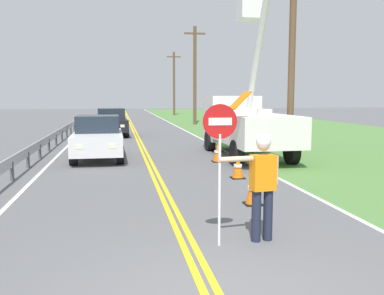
{
  "coord_description": "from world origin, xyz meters",
  "views": [
    {
      "loc": [
        -1.11,
        -4.61,
        2.45
      ],
      "look_at": [
        0.67,
        5.65,
        1.2
      ],
      "focal_mm": 40.05,
      "sensor_mm": 36.0,
      "label": 1
    }
  ],
  "objects_px": {
    "flagger_worker": "(262,180)",
    "oncoming_sedan_second": "(111,122)",
    "traffic_cone_lead": "(253,190)",
    "traffic_cone_tail": "(218,153)",
    "utility_pole_mid": "(195,74)",
    "utility_bucket_truck": "(244,121)",
    "stop_sign_paddle": "(220,143)",
    "oncoming_sedan_nearest": "(98,138)",
    "utility_pole_far": "(174,82)",
    "traffic_cone_mid": "(238,167)",
    "utility_pole_near": "(292,55)"
  },
  "relations": [
    {
      "from": "flagger_worker",
      "to": "utility_pole_mid",
      "type": "relative_size",
      "value": 0.22
    },
    {
      "from": "utility_pole_mid",
      "to": "utility_pole_far",
      "type": "relative_size",
      "value": 1.04
    },
    {
      "from": "flagger_worker",
      "to": "traffic_cone_lead",
      "type": "xyz_separation_m",
      "value": [
        0.62,
        2.38,
        -0.71
      ]
    },
    {
      "from": "stop_sign_paddle",
      "to": "utility_pole_near",
      "type": "relative_size",
      "value": 0.3
    },
    {
      "from": "flagger_worker",
      "to": "oncoming_sedan_nearest",
      "type": "height_order",
      "value": "flagger_worker"
    },
    {
      "from": "stop_sign_paddle",
      "to": "utility_bucket_truck",
      "type": "height_order",
      "value": "utility_bucket_truck"
    },
    {
      "from": "utility_pole_mid",
      "to": "utility_pole_far",
      "type": "xyz_separation_m",
      "value": [
        0.58,
        18.32,
        -0.16
      ]
    },
    {
      "from": "oncoming_sedan_second",
      "to": "traffic_cone_tail",
      "type": "distance_m",
      "value": 12.15
    },
    {
      "from": "utility_bucket_truck",
      "to": "oncoming_sedan_nearest",
      "type": "bearing_deg",
      "value": -179.17
    },
    {
      "from": "oncoming_sedan_second",
      "to": "utility_pole_far",
      "type": "bearing_deg",
      "value": 74.88
    },
    {
      "from": "oncoming_sedan_second",
      "to": "traffic_cone_lead",
      "type": "bearing_deg",
      "value": -79.15
    },
    {
      "from": "flagger_worker",
      "to": "utility_pole_near",
      "type": "height_order",
      "value": "utility_pole_near"
    },
    {
      "from": "traffic_cone_lead",
      "to": "traffic_cone_mid",
      "type": "distance_m",
      "value": 3.12
    },
    {
      "from": "flagger_worker",
      "to": "traffic_cone_lead",
      "type": "relative_size",
      "value": 2.61
    },
    {
      "from": "utility_pole_mid",
      "to": "traffic_cone_mid",
      "type": "relative_size",
      "value": 11.91
    },
    {
      "from": "oncoming_sedan_second",
      "to": "flagger_worker",
      "type": "bearing_deg",
      "value": -82.14
    },
    {
      "from": "flagger_worker",
      "to": "traffic_cone_mid",
      "type": "relative_size",
      "value": 2.61
    },
    {
      "from": "flagger_worker",
      "to": "oncoming_sedan_nearest",
      "type": "distance_m",
      "value": 10.62
    },
    {
      "from": "stop_sign_paddle",
      "to": "oncoming_sedan_second",
      "type": "relative_size",
      "value": 0.56
    },
    {
      "from": "utility_bucket_truck",
      "to": "traffic_cone_lead",
      "type": "xyz_separation_m",
      "value": [
        -2.11,
        -7.84,
        -1.1
      ]
    },
    {
      "from": "traffic_cone_lead",
      "to": "oncoming_sedan_second",
      "type": "bearing_deg",
      "value": 100.85
    },
    {
      "from": "traffic_cone_lead",
      "to": "flagger_worker",
      "type": "bearing_deg",
      "value": -104.71
    },
    {
      "from": "utility_pole_far",
      "to": "traffic_cone_lead",
      "type": "relative_size",
      "value": 11.46
    },
    {
      "from": "utility_bucket_truck",
      "to": "traffic_cone_tail",
      "type": "distance_m",
      "value": 2.36
    },
    {
      "from": "utility_pole_near",
      "to": "traffic_cone_lead",
      "type": "bearing_deg",
      "value": -117.76
    },
    {
      "from": "traffic_cone_tail",
      "to": "utility_pole_mid",
      "type": "bearing_deg",
      "value": 82.11
    },
    {
      "from": "traffic_cone_lead",
      "to": "stop_sign_paddle",
      "type": "bearing_deg",
      "value": -119.15
    },
    {
      "from": "utility_pole_near",
      "to": "utility_pole_far",
      "type": "distance_m",
      "value": 38.01
    },
    {
      "from": "utility_bucket_truck",
      "to": "utility_pole_mid",
      "type": "bearing_deg",
      "value": 85.72
    },
    {
      "from": "oncoming_sedan_second",
      "to": "utility_pole_mid",
      "type": "height_order",
      "value": "utility_pole_mid"
    },
    {
      "from": "utility_pole_mid",
      "to": "traffic_cone_mid",
      "type": "bearing_deg",
      "value": -97.17
    },
    {
      "from": "oncoming_sedan_second",
      "to": "traffic_cone_tail",
      "type": "height_order",
      "value": "oncoming_sedan_second"
    },
    {
      "from": "utility_bucket_truck",
      "to": "oncoming_sedan_second",
      "type": "distance_m",
      "value": 11.39
    },
    {
      "from": "oncoming_sedan_nearest",
      "to": "utility_pole_near",
      "type": "relative_size",
      "value": 0.52
    },
    {
      "from": "utility_bucket_truck",
      "to": "traffic_cone_mid",
      "type": "distance_m",
      "value": 5.14
    },
    {
      "from": "oncoming_sedan_nearest",
      "to": "utility_bucket_truck",
      "type": "bearing_deg",
      "value": 0.83
    },
    {
      "from": "flagger_worker",
      "to": "traffic_cone_mid",
      "type": "bearing_deg",
      "value": 78.21
    },
    {
      "from": "oncoming_sedan_nearest",
      "to": "oncoming_sedan_second",
      "type": "bearing_deg",
      "value": 87.88
    },
    {
      "from": "oncoming_sedan_second",
      "to": "traffic_cone_lead",
      "type": "distance_m",
      "value": 18.11
    },
    {
      "from": "utility_pole_near",
      "to": "traffic_cone_mid",
      "type": "distance_m",
      "value": 7.04
    },
    {
      "from": "stop_sign_paddle",
      "to": "oncoming_sedan_nearest",
      "type": "bearing_deg",
      "value": 103.15
    },
    {
      "from": "oncoming_sedan_nearest",
      "to": "oncoming_sedan_second",
      "type": "xyz_separation_m",
      "value": [
        0.37,
        10.03,
        0.0
      ]
    },
    {
      "from": "flagger_worker",
      "to": "oncoming_sedan_second",
      "type": "height_order",
      "value": "flagger_worker"
    },
    {
      "from": "oncoming_sedan_second",
      "to": "traffic_cone_lead",
      "type": "height_order",
      "value": "oncoming_sedan_second"
    },
    {
      "from": "stop_sign_paddle",
      "to": "oncoming_sedan_nearest",
      "type": "height_order",
      "value": "stop_sign_paddle"
    },
    {
      "from": "oncoming_sedan_second",
      "to": "utility_pole_near",
      "type": "relative_size",
      "value": 0.53
    },
    {
      "from": "traffic_cone_lead",
      "to": "traffic_cone_mid",
      "type": "bearing_deg",
      "value": 80.52
    },
    {
      "from": "utility_pole_mid",
      "to": "traffic_cone_tail",
      "type": "bearing_deg",
      "value": -97.89
    },
    {
      "from": "utility_pole_far",
      "to": "traffic_cone_tail",
      "type": "distance_m",
      "value": 39.8
    },
    {
      "from": "flagger_worker",
      "to": "oncoming_sedan_nearest",
      "type": "xyz_separation_m",
      "value": [
        -3.16,
        10.14,
        -0.21
      ]
    }
  ]
}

